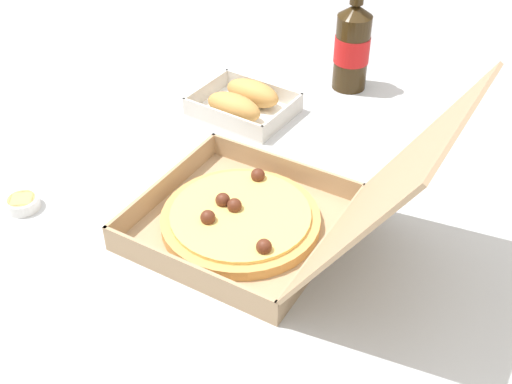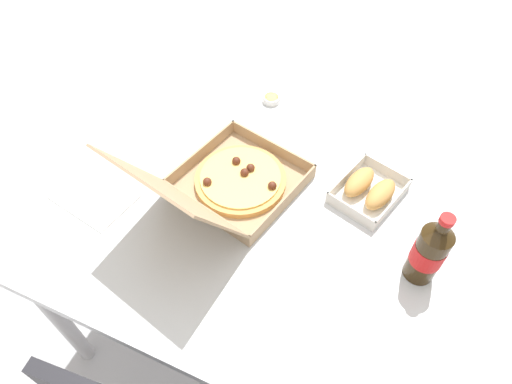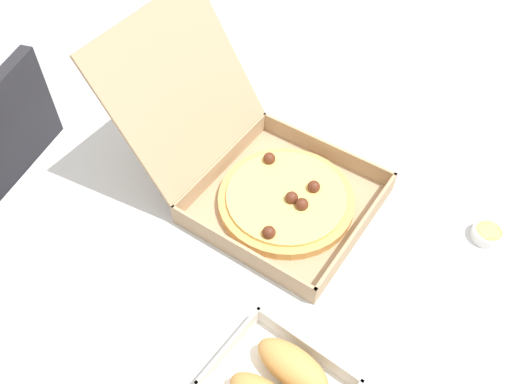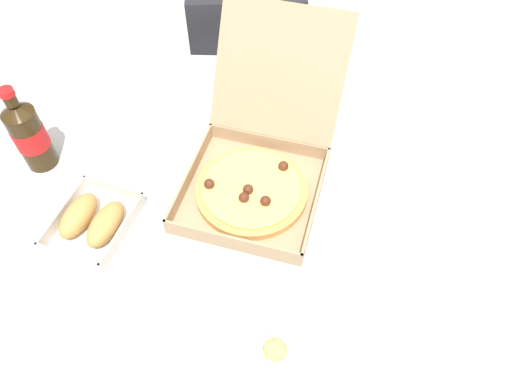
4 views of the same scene
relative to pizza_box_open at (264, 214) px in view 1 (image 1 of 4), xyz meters
name	(u,v)px [view 1 (image 1 of 4)]	position (x,y,z in m)	size (l,w,h in m)	color
dining_table	(261,246)	(-0.06, -0.02, -0.12)	(1.12, 0.98, 0.72)	silver
pizza_box_open	(264,214)	(0.00, 0.00, 0.00)	(0.40, 0.52, 0.30)	tan
bread_side_box	(243,102)	(-0.35, -0.14, -0.02)	(0.20, 0.23, 0.06)	white
cola_bottle	(352,46)	(-0.52, 0.04, 0.05)	(0.07, 0.07, 0.22)	#33230F
dipping_sauce_cup	(22,202)	(0.05, -0.40, -0.03)	(0.06, 0.06, 0.02)	white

